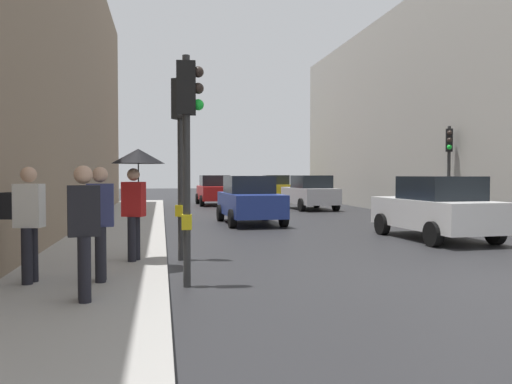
{
  "coord_description": "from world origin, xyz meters",
  "views": [
    {
      "loc": [
        -5.43,
        -7.95,
        1.81
      ],
      "look_at": [
        -2.07,
        10.5,
        1.18
      ],
      "focal_mm": 36.47,
      "sensor_mm": 36.0,
      "label": 1
    }
  ],
  "objects_px": {
    "car_silver_hatchback": "(310,193)",
    "pedestrian_in_dark_coat": "(84,227)",
    "traffic_light_near_left": "(188,128)",
    "car_red_sedan": "(215,190)",
    "traffic_light_near_right": "(181,132)",
    "pedestrian_with_black_backpack": "(26,217)",
    "pedestrian_with_umbrella": "(137,173)",
    "car_yellow_taxi": "(275,188)",
    "traffic_light_mid_street": "(449,156)",
    "pedestrian_with_grey_backpack": "(97,217)",
    "car_white_compact": "(436,208)",
    "car_blue_van": "(250,200)"
  },
  "relations": [
    {
      "from": "pedestrian_with_black_backpack",
      "to": "pedestrian_with_grey_backpack",
      "type": "xyz_separation_m",
      "value": [
        1.04,
        -0.06,
        0.0
      ]
    },
    {
      "from": "traffic_light_near_left",
      "to": "car_red_sedan",
      "type": "bearing_deg",
      "value": 83.13
    },
    {
      "from": "pedestrian_with_black_backpack",
      "to": "pedestrian_in_dark_coat",
      "type": "height_order",
      "value": "same"
    },
    {
      "from": "pedestrian_with_umbrella",
      "to": "pedestrian_with_black_backpack",
      "type": "distance_m",
      "value": 2.46
    },
    {
      "from": "car_blue_van",
      "to": "pedestrian_with_umbrella",
      "type": "bearing_deg",
      "value": -112.89
    },
    {
      "from": "traffic_light_near_right",
      "to": "pedestrian_with_grey_backpack",
      "type": "distance_m",
      "value": 3.4
    },
    {
      "from": "traffic_light_near_right",
      "to": "car_silver_hatchback",
      "type": "relative_size",
      "value": 0.91
    },
    {
      "from": "pedestrian_with_black_backpack",
      "to": "car_white_compact",
      "type": "bearing_deg",
      "value": 27.28
    },
    {
      "from": "traffic_light_near_right",
      "to": "car_silver_hatchback",
      "type": "xyz_separation_m",
      "value": [
        7.13,
        14.87,
        -1.82
      ]
    },
    {
      "from": "traffic_light_near_right",
      "to": "car_white_compact",
      "type": "height_order",
      "value": "traffic_light_near_right"
    },
    {
      "from": "traffic_light_mid_street",
      "to": "pedestrian_with_umbrella",
      "type": "height_order",
      "value": "traffic_light_mid_street"
    },
    {
      "from": "car_blue_van",
      "to": "pedestrian_with_grey_backpack",
      "type": "distance_m",
      "value": 11.3
    },
    {
      "from": "traffic_light_near_left",
      "to": "car_yellow_taxi",
      "type": "relative_size",
      "value": 0.86
    },
    {
      "from": "car_red_sedan",
      "to": "car_blue_van",
      "type": "distance_m",
      "value": 11.92
    },
    {
      "from": "traffic_light_mid_street",
      "to": "pedestrian_with_black_backpack",
      "type": "distance_m",
      "value": 15.59
    },
    {
      "from": "car_red_sedan",
      "to": "pedestrian_with_umbrella",
      "type": "height_order",
      "value": "pedestrian_with_umbrella"
    },
    {
      "from": "car_blue_van",
      "to": "car_yellow_taxi",
      "type": "height_order",
      "value": "same"
    },
    {
      "from": "car_silver_hatchback",
      "to": "pedestrian_with_grey_backpack",
      "type": "distance_m",
      "value": 19.52
    },
    {
      "from": "pedestrian_with_umbrella",
      "to": "car_yellow_taxi",
      "type": "bearing_deg",
      "value": 71.77
    },
    {
      "from": "car_blue_van",
      "to": "car_white_compact",
      "type": "xyz_separation_m",
      "value": [
        4.31,
        -5.53,
        0.0
      ]
    },
    {
      "from": "car_silver_hatchback",
      "to": "pedestrian_with_black_backpack",
      "type": "relative_size",
      "value": 2.44
    },
    {
      "from": "traffic_light_mid_street",
      "to": "car_red_sedan",
      "type": "xyz_separation_m",
      "value": [
        -7.35,
        13.1,
        -1.6
      ]
    },
    {
      "from": "pedestrian_with_grey_backpack",
      "to": "pedestrian_in_dark_coat",
      "type": "height_order",
      "value": "same"
    },
    {
      "from": "car_yellow_taxi",
      "to": "pedestrian_with_black_backpack",
      "type": "xyz_separation_m",
      "value": [
        -9.79,
        -26.78,
        0.29
      ]
    },
    {
      "from": "traffic_light_near_right",
      "to": "pedestrian_with_grey_backpack",
      "type": "xyz_separation_m",
      "value": [
        -1.39,
        -2.69,
        -1.53
      ]
    },
    {
      "from": "traffic_light_near_left",
      "to": "pedestrian_with_black_backpack",
      "type": "bearing_deg",
      "value": -179.69
    },
    {
      "from": "traffic_light_near_right",
      "to": "pedestrian_in_dark_coat",
      "type": "relative_size",
      "value": 2.21
    },
    {
      "from": "traffic_light_near_right",
      "to": "car_red_sedan",
      "type": "xyz_separation_m",
      "value": [
        2.7,
        19.72,
        -1.82
      ]
    },
    {
      "from": "pedestrian_with_grey_backpack",
      "to": "pedestrian_with_umbrella",
      "type": "bearing_deg",
      "value": 74.32
    },
    {
      "from": "pedestrian_with_umbrella",
      "to": "pedestrian_with_grey_backpack",
      "type": "relative_size",
      "value": 1.21
    },
    {
      "from": "car_white_compact",
      "to": "pedestrian_with_umbrella",
      "type": "distance_m",
      "value": 8.61
    },
    {
      "from": "car_white_compact",
      "to": "pedestrian_with_umbrella",
      "type": "bearing_deg",
      "value": -158.56
    },
    {
      "from": "car_yellow_taxi",
      "to": "pedestrian_with_umbrella",
      "type": "relative_size",
      "value": 2.02
    },
    {
      "from": "car_white_compact",
      "to": "pedestrian_with_grey_backpack",
      "type": "distance_m",
      "value": 9.83
    },
    {
      "from": "car_white_compact",
      "to": "car_yellow_taxi",
      "type": "bearing_deg",
      "value": 89.29
    },
    {
      "from": "traffic_light_near_left",
      "to": "car_red_sedan",
      "type": "relative_size",
      "value": 0.87
    },
    {
      "from": "car_red_sedan",
      "to": "car_yellow_taxi",
      "type": "xyz_separation_m",
      "value": [
        4.66,
        4.42,
        0.0
      ]
    },
    {
      "from": "traffic_light_near_right",
      "to": "car_blue_van",
      "type": "bearing_deg",
      "value": 70.4
    },
    {
      "from": "traffic_light_near_left",
      "to": "pedestrian_with_black_backpack",
      "type": "height_order",
      "value": "traffic_light_near_left"
    },
    {
      "from": "car_yellow_taxi",
      "to": "pedestrian_in_dark_coat",
      "type": "bearing_deg",
      "value": -107.34
    },
    {
      "from": "traffic_light_near_left",
      "to": "pedestrian_with_black_backpack",
      "type": "xyz_separation_m",
      "value": [
        -2.44,
        -0.01,
        -1.39
      ]
    },
    {
      "from": "car_yellow_taxi",
      "to": "pedestrian_with_black_backpack",
      "type": "distance_m",
      "value": 28.51
    },
    {
      "from": "car_yellow_taxi",
      "to": "car_white_compact",
      "type": "height_order",
      "value": "same"
    },
    {
      "from": "traffic_light_near_left",
      "to": "car_white_compact",
      "type": "distance_m",
      "value": 8.77
    },
    {
      "from": "car_white_compact",
      "to": "car_red_sedan",
      "type": "bearing_deg",
      "value": 104.12
    },
    {
      "from": "car_red_sedan",
      "to": "car_blue_van",
      "type": "bearing_deg",
      "value": -89.61
    },
    {
      "from": "car_white_compact",
      "to": "pedestrian_with_grey_backpack",
      "type": "bearing_deg",
      "value": -149.63
    },
    {
      "from": "traffic_light_mid_street",
      "to": "car_white_compact",
      "type": "relative_size",
      "value": 0.84
    },
    {
      "from": "car_silver_hatchback",
      "to": "pedestrian_in_dark_coat",
      "type": "distance_m",
      "value": 20.67
    },
    {
      "from": "car_yellow_taxi",
      "to": "car_silver_hatchback",
      "type": "height_order",
      "value": "same"
    }
  ]
}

